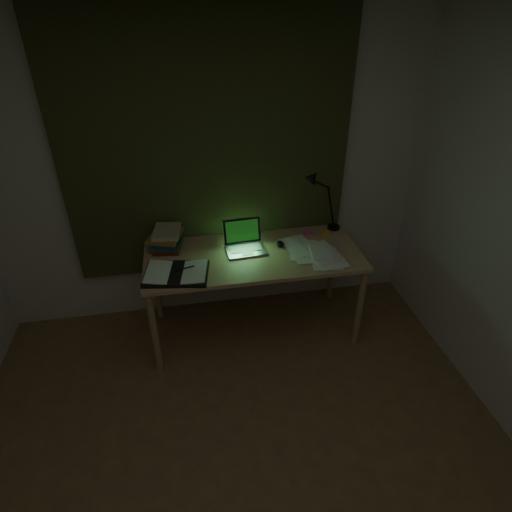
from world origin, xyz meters
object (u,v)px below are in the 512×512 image
(desk_lamp, at_px, (337,198))
(desk, at_px, (253,294))
(loose_papers, at_px, (314,251))
(open_textbook, at_px, (176,273))
(laptop, at_px, (246,239))
(book_stack, at_px, (167,238))

(desk_lamp, bearing_deg, desk, -164.12)
(loose_papers, bearing_deg, open_textbook, -173.32)
(open_textbook, bearing_deg, laptop, 32.94)
(book_stack, distance_m, loose_papers, 1.15)
(loose_papers, height_order, desk_lamp, desk_lamp)
(book_stack, bearing_deg, loose_papers, -13.76)
(desk, xyz_separation_m, loose_papers, (0.47, -0.06, 0.39))
(desk_lamp, bearing_deg, book_stack, 177.85)
(loose_papers, relative_size, desk_lamp, 0.67)
(open_textbook, height_order, book_stack, book_stack)
(desk, bearing_deg, loose_papers, -7.23)
(open_textbook, xyz_separation_m, loose_papers, (1.06, 0.12, -0.01))
(desk, height_order, loose_papers, loose_papers)
(laptop, distance_m, book_stack, 0.62)
(desk, relative_size, loose_papers, 4.32)
(open_textbook, relative_size, loose_papers, 1.16)
(book_stack, xyz_separation_m, desk_lamp, (1.40, 0.08, 0.20))
(desk, relative_size, book_stack, 6.34)
(loose_papers, bearing_deg, laptop, 167.38)
(laptop, xyz_separation_m, book_stack, (-0.60, 0.16, -0.02))
(desk, distance_m, laptop, 0.50)
(open_textbook, xyz_separation_m, book_stack, (-0.06, 0.40, 0.07))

